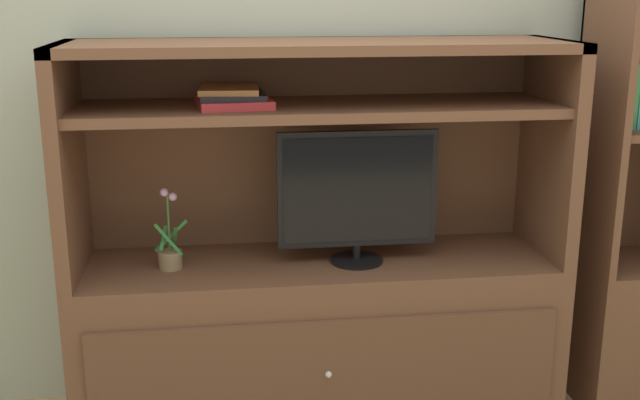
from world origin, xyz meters
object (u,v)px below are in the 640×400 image
(bookshelf_tall, at_px, (628,259))
(upright_book_row, at_px, (629,99))
(potted_plant, at_px, (170,252))
(magazine_stack, at_px, (232,97))
(tv_monitor, at_px, (358,194))
(media_console, at_px, (318,304))

(bookshelf_tall, height_order, upright_book_row, bookshelf_tall)
(potted_plant, distance_m, bookshelf_tall, 1.82)
(potted_plant, height_order, bookshelf_tall, bookshelf_tall)
(magazine_stack, bearing_deg, tv_monitor, -5.60)
(magazine_stack, distance_m, bookshelf_tall, 1.72)
(media_console, xyz_separation_m, upright_book_row, (1.19, -0.00, 0.77))
(tv_monitor, relative_size, magazine_stack, 1.77)
(tv_monitor, height_order, magazine_stack, magazine_stack)
(media_console, xyz_separation_m, bookshelf_tall, (1.27, 0.01, 0.12))
(media_console, relative_size, potted_plant, 6.02)
(tv_monitor, bearing_deg, upright_book_row, 2.16)
(tv_monitor, height_order, potted_plant, tv_monitor)
(upright_book_row, bearing_deg, magazine_stack, 179.83)
(magazine_stack, relative_size, bookshelf_tall, 0.19)
(media_console, relative_size, upright_book_row, 7.52)
(tv_monitor, relative_size, potted_plant, 1.96)
(magazine_stack, height_order, upright_book_row, upright_book_row)
(tv_monitor, height_order, upright_book_row, upright_book_row)
(potted_plant, bearing_deg, bookshelf_tall, 0.85)
(bookshelf_tall, bearing_deg, potted_plant, -179.15)
(tv_monitor, xyz_separation_m, bookshelf_tall, (1.12, 0.05, -0.32))
(potted_plant, bearing_deg, magazine_stack, 4.97)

